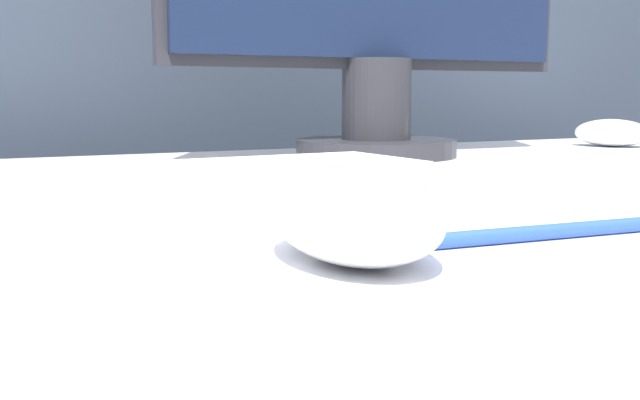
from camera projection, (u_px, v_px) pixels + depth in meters
partition_panel at (89, 304)px, 1.04m from camera, size 5.00×0.03×1.01m
computer_mouse_near at (354, 214)px, 0.33m from camera, size 0.08×0.12×0.04m
keyboard at (153, 186)px, 0.50m from camera, size 0.42×0.15×0.02m
computer_mouse_far at (612, 133)px, 1.04m from camera, size 0.10×0.12×0.04m
pen at (556, 231)px, 0.38m from camera, size 0.15×0.02×0.01m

